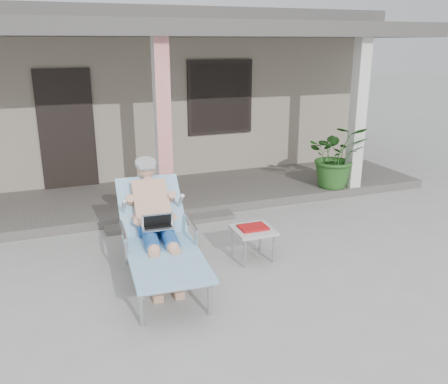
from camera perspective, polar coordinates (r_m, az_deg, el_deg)
name	(u,v)px	position (r m, az deg, el deg)	size (l,w,h in m)	color
ground	(211,278)	(5.74, -1.55, -10.25)	(60.00, 60.00, 0.00)	#9E9E99
house	(117,88)	(11.46, -12.74, 12.12)	(10.40, 5.40, 3.30)	gray
porch_deck	(154,198)	(8.39, -8.39, -0.69)	(10.00, 2.00, 0.15)	#605B56
porch_overhang	(147,35)	(7.92, -9.21, 18.17)	(10.00, 2.30, 2.85)	silver
porch_step	(171,222)	(7.35, -6.37, -3.61)	(2.00, 0.30, 0.07)	#605B56
lounger	(156,209)	(5.54, -8.14, -1.98)	(0.92, 2.15, 1.37)	#B7B7BC
side_table	(253,231)	(6.06, 3.53, -4.76)	(0.51, 0.51, 0.45)	#B9B9B4
potted_palm	(336,156)	(8.78, 13.37, 4.27)	(1.04, 0.90, 1.15)	#26591E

